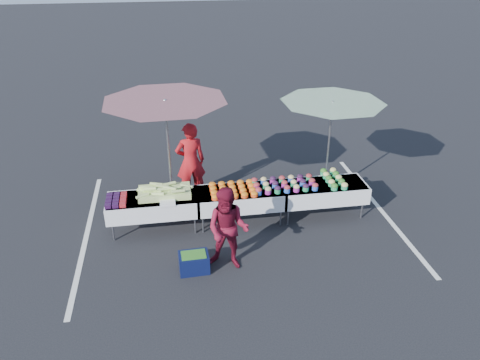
{
  "coord_description": "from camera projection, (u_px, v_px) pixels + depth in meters",
  "views": [
    {
      "loc": [
        -1.37,
        -8.42,
        5.43
      ],
      "look_at": [
        0.0,
        0.0,
        1.0
      ],
      "focal_mm": 35.0,
      "sensor_mm": 36.0,
      "label": 1
    }
  ],
  "objects": [
    {
      "name": "table_center",
      "position": [
        240.0,
        198.0,
        9.8
      ],
      "size": [
        1.86,
        0.81,
        0.75
      ],
      "color": "white",
      "rests_on": "ground"
    },
    {
      "name": "umbrella_left",
      "position": [
        166.0,
        111.0,
        9.32
      ],
      "size": [
        3.29,
        3.29,
        2.61
      ],
      "rotation": [
        0.0,
        0.0,
        -0.36
      ],
      "color": "black",
      "rests_on": "ground"
    },
    {
      "name": "bean_baskets",
      "position": [
        334.0,
        179.0,
        10.06
      ],
      "size": [
        0.36,
        0.86,
        0.15
      ],
      "color": "#238D56",
      "rests_on": "table_right"
    },
    {
      "name": "corn_pile",
      "position": [
        164.0,
        192.0,
        9.5
      ],
      "size": [
        1.16,
        0.57,
        0.26
      ],
      "color": "#B6D46D",
      "rests_on": "table_left"
    },
    {
      "name": "storage_bin",
      "position": [
        194.0,
        262.0,
        8.5
      ],
      "size": [
        0.55,
        0.41,
        0.35
      ],
      "rotation": [
        0.0,
        0.0,
        0.04
      ],
      "color": "#0B1137",
      "rests_on": "ground"
    },
    {
      "name": "ground",
      "position": [
        240.0,
        221.0,
        10.07
      ],
      "size": [
        80.0,
        80.0,
        0.0
      ],
      "primitive_type": "plane",
      "color": "black"
    },
    {
      "name": "table_left",
      "position": [
        153.0,
        205.0,
        9.55
      ],
      "size": [
        1.86,
        0.81,
        0.75
      ],
      "color": "white",
      "rests_on": "ground"
    },
    {
      "name": "table_right",
      "position": [
        322.0,
        191.0,
        10.06
      ],
      "size": [
        1.86,
        0.81,
        0.75
      ],
      "color": "white",
      "rests_on": "ground"
    },
    {
      "name": "carrot_bowls",
      "position": [
        233.0,
        189.0,
        9.67
      ],
      "size": [
        0.95,
        0.69,
        0.11
      ],
      "color": "#E64619",
      "rests_on": "table_center"
    },
    {
      "name": "vendor",
      "position": [
        191.0,
        161.0,
        10.6
      ],
      "size": [
        0.72,
        0.52,
        1.84
      ],
      "primitive_type": "imported",
      "rotation": [
        0.0,
        0.0,
        3.26
      ],
      "color": "#B5141A",
      "rests_on": "ground"
    },
    {
      "name": "stripe_right",
      "position": [
        380.0,
        209.0,
        10.53
      ],
      "size": [
        0.1,
        5.0,
        0.0
      ],
      "primitive_type": "cube",
      "color": "silver",
      "rests_on": "ground"
    },
    {
      "name": "umbrella_right",
      "position": [
        332.0,
        110.0,
        10.11
      ],
      "size": [
        3.02,
        3.02,
        2.33
      ],
      "rotation": [
        0.0,
        0.0,
        0.43
      ],
      "color": "black",
      "rests_on": "ground"
    },
    {
      "name": "plastic_bags",
      "position": [
        168.0,
        203.0,
        9.24
      ],
      "size": [
        0.3,
        0.25,
        0.05
      ],
      "primitive_type": "cube",
      "color": "white",
      "rests_on": "table_left"
    },
    {
      "name": "stripe_left",
      "position": [
        87.0,
        234.0,
        9.62
      ],
      "size": [
        0.1,
        5.0,
        0.0
      ],
      "primitive_type": "cube",
      "color": "silver",
      "rests_on": "ground"
    },
    {
      "name": "berry_punnets",
      "position": [
        116.0,
        200.0,
        9.3
      ],
      "size": [
        0.4,
        0.54,
        0.08
      ],
      "color": "black",
      "rests_on": "table_left"
    },
    {
      "name": "customer",
      "position": [
        228.0,
        229.0,
        8.34
      ],
      "size": [
        0.95,
        0.86,
        1.61
      ],
      "primitive_type": "imported",
      "rotation": [
        0.0,
        0.0,
        -0.39
      ],
      "color": "maroon",
      "rests_on": "ground"
    },
    {
      "name": "potato_cups",
      "position": [
        285.0,
        184.0,
        9.83
      ],
      "size": [
        1.34,
        0.58,
        0.16
      ],
      "color": "blue",
      "rests_on": "table_right"
    }
  ]
}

